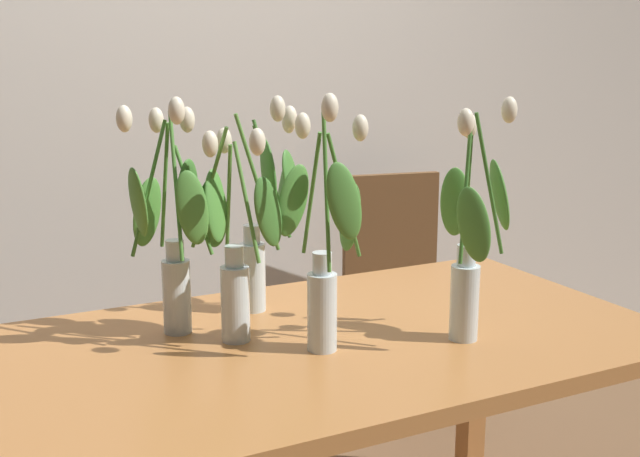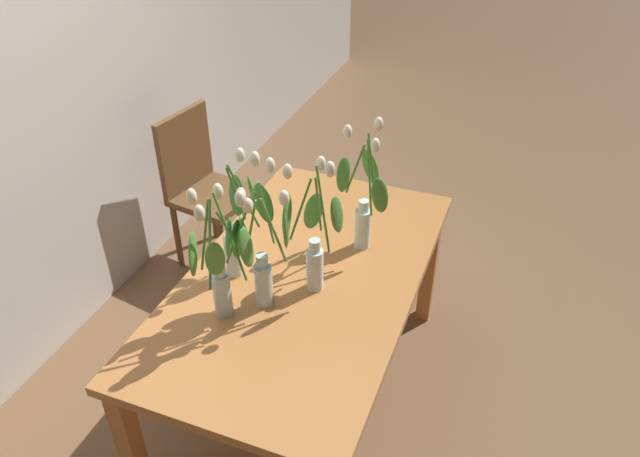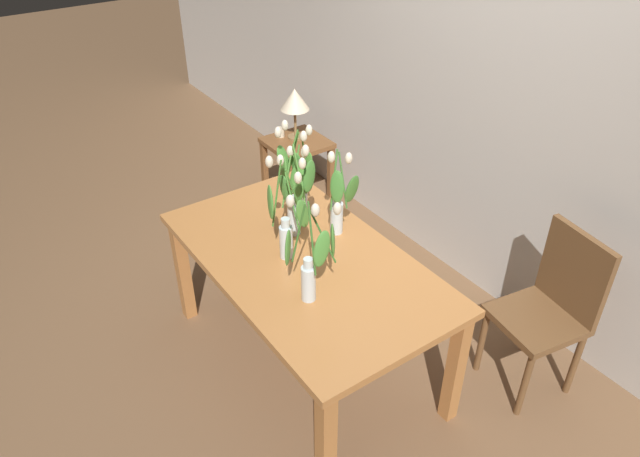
{
  "view_description": "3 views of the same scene",
  "coord_description": "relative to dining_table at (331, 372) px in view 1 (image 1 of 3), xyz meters",
  "views": [
    {
      "loc": [
        -0.83,
        -1.6,
        1.41
      ],
      "look_at": [
        -0.01,
        0.03,
        1.0
      ],
      "focal_mm": 44.65,
      "sensor_mm": 36.0,
      "label": 1
    },
    {
      "loc": [
        -1.77,
        -0.75,
        2.31
      ],
      "look_at": [
        -0.0,
        -0.07,
        0.99
      ],
      "focal_mm": 34.26,
      "sensor_mm": 36.0,
      "label": 2
    },
    {
      "loc": [
        2.0,
        -1.3,
        2.55
      ],
      "look_at": [
        0.06,
        0.06,
        0.93
      ],
      "focal_mm": 33.08,
      "sensor_mm": 36.0,
      "label": 3
    }
  ],
  "objects": [
    {
      "name": "tulip_vase_3",
      "position": [
        0.29,
        -0.15,
        0.3
      ],
      "size": [
        0.2,
        0.26,
        0.57
      ],
      "color": "silver",
      "rests_on": "dining_table"
    },
    {
      "name": "room_wall_rear",
      "position": [
        0.0,
        1.36,
        0.7
      ],
      "size": [
        9.0,
        0.1,
        2.7
      ],
      "primitive_type": "cube",
      "color": "beige",
      "rests_on": "ground"
    },
    {
      "name": "dining_table",
      "position": [
        0.0,
        0.0,
        0.0
      ],
      "size": [
        1.6,
        0.9,
        0.74
      ],
      "color": "#B7753D",
      "rests_on": "ground"
    },
    {
      "name": "tulip_vase_1",
      "position": [
        -0.2,
        0.09,
        0.32
      ],
      "size": [
        0.25,
        0.24,
        0.57
      ],
      "color": "silver",
      "rests_on": "dining_table"
    },
    {
      "name": "tulip_vase_2",
      "position": [
        -0.33,
        0.17,
        0.32
      ],
      "size": [
        0.24,
        0.23,
        0.57
      ],
      "color": "silver",
      "rests_on": "dining_table"
    },
    {
      "name": "dining_chair",
      "position": [
        0.81,
        0.97,
        -0.12
      ],
      "size": [
        0.46,
        0.46,
        0.93
      ],
      "color": "brown",
      "rests_on": "ground"
    },
    {
      "name": "tulip_vase_0",
      "position": [
        -0.05,
        -0.06,
        0.31
      ],
      "size": [
        0.2,
        0.23,
        0.58
      ],
      "color": "silver",
      "rests_on": "dining_table"
    },
    {
      "name": "tulip_vase_4",
      "position": [
        -0.06,
        0.26,
        0.28
      ],
      "size": [
        0.17,
        0.17,
        0.54
      ],
      "color": "silver",
      "rests_on": "dining_table"
    }
  ]
}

